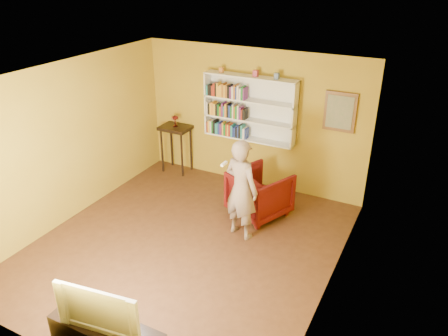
{
  "coord_description": "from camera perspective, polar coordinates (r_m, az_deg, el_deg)",
  "views": [
    {
      "loc": [
        3.16,
        -4.83,
        4.13
      ],
      "look_at": [
        0.29,
        0.75,
        1.11
      ],
      "focal_mm": 35.0,
      "sensor_mm": 36.0,
      "label": 1
    }
  ],
  "objects": [
    {
      "name": "ornament_right",
      "position": [
        7.88,
        6.91,
        11.84
      ],
      "size": [
        0.08,
        0.08,
        0.11
      ],
      "primitive_type": "cube",
      "color": "slate",
      "rests_on": "bookshelf"
    },
    {
      "name": "books_row_upper",
      "position": [
        8.3,
        0.42,
        10.03
      ],
      "size": [
        0.8,
        0.19,
        0.26
      ],
      "color": "teal",
      "rests_on": "bookshelf"
    },
    {
      "name": "books_row_lower",
      "position": [
        8.53,
        0.48,
        5.1
      ],
      "size": [
        0.85,
        0.19,
        0.26
      ],
      "color": "maroon",
      "rests_on": "bookshelf"
    },
    {
      "name": "bookshelf",
      "position": [
        8.3,
        3.52,
        7.83
      ],
      "size": [
        1.8,
        0.29,
        1.23
      ],
      "color": "silver",
      "rests_on": "room_shell"
    },
    {
      "name": "console_table",
      "position": [
        9.16,
        -6.32,
        4.41
      ],
      "size": [
        0.62,
        0.47,
        1.01
      ],
      "color": "black",
      "rests_on": "ground"
    },
    {
      "name": "framed_painting",
      "position": [
        7.82,
        14.9,
        7.08
      ],
      "size": [
        0.55,
        0.05,
        0.7
      ],
      "color": "brown",
      "rests_on": "room_shell"
    },
    {
      "name": "ornament_left",
      "position": [
        8.31,
        -0.33,
        12.7
      ],
      "size": [
        0.07,
        0.07,
        0.1
      ],
      "primitive_type": "cube",
      "color": "#C17537",
      "rests_on": "bookshelf"
    },
    {
      "name": "ornament_centre",
      "position": [
        8.02,
        4.15,
        12.22
      ],
      "size": [
        0.08,
        0.08,
        0.12
      ],
      "primitive_type": "cube",
      "color": "#A03553",
      "rests_on": "bookshelf"
    },
    {
      "name": "game_remote",
      "position": [
        6.45,
        0.01,
        0.55
      ],
      "size": [
        0.04,
        0.15,
        0.04
      ],
      "primitive_type": "cube",
      "color": "white",
      "rests_on": "person"
    },
    {
      "name": "television",
      "position": [
        5.08,
        -15.61,
        -16.91
      ],
      "size": [
        1.0,
        0.27,
        0.57
      ],
      "primitive_type": "imported",
      "rotation": [
        0.0,
        0.0,
        0.14
      ],
      "color": "black",
      "rests_on": "tv_cabinet"
    },
    {
      "name": "armchair",
      "position": [
        7.7,
        4.69,
        -3.26
      ],
      "size": [
        1.18,
        1.19,
        0.83
      ],
      "primitive_type": "imported",
      "rotation": [
        0.0,
        0.0,
        2.73
      ],
      "color": "#400407",
      "rests_on": "ground"
    },
    {
      "name": "room_shell",
      "position": [
        6.56,
        -5.25,
        -2.78
      ],
      "size": [
        5.3,
        5.8,
        2.88
      ],
      "color": "#402414",
      "rests_on": "ground"
    },
    {
      "name": "person",
      "position": [
        6.9,
        2.27,
        -2.81
      ],
      "size": [
        0.7,
        0.55,
        1.68
      ],
      "primitive_type": "imported",
      "rotation": [
        0.0,
        0.0,
        2.88
      ],
      "color": "#776357",
      "rests_on": "ground"
    },
    {
      "name": "books_row_middle",
      "position": [
        8.42,
        0.34,
        7.56
      ],
      "size": [
        0.82,
        0.18,
        0.27
      ],
      "color": "silver",
      "rests_on": "bookshelf"
    },
    {
      "name": "ruby_lustre",
      "position": [
        9.04,
        -6.42,
        6.42
      ],
      "size": [
        0.14,
        0.14,
        0.23
      ],
      "color": "maroon",
      "rests_on": "console_table"
    }
  ]
}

